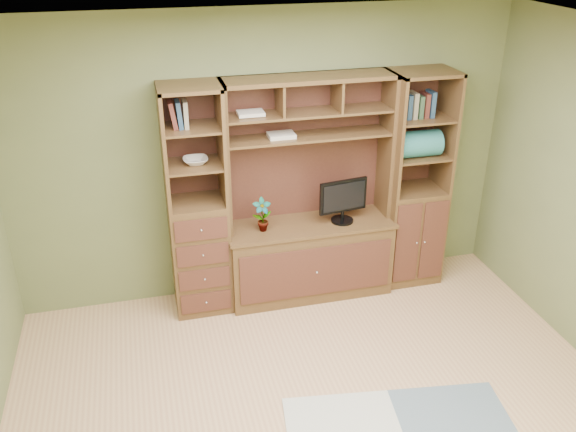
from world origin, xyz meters
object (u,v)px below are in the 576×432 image
object	(u,v)px
center_hutch	(310,194)
left_tower	(197,204)
monitor	(343,193)
right_tower	(415,181)

from	to	relation	value
center_hutch	left_tower	distance (m)	1.00
left_tower	monitor	bearing A→B (deg)	-3.31
right_tower	monitor	world-z (taller)	right_tower
center_hutch	monitor	size ratio (longest dim) A/B	3.66
monitor	left_tower	bearing A→B (deg)	168.29
right_tower	monitor	bearing A→B (deg)	-174.10
center_hutch	right_tower	world-z (taller)	same
center_hutch	monitor	bearing A→B (deg)	-6.68
left_tower	monitor	xyz separation A→B (m)	(1.30, -0.07, -0.02)
right_tower	left_tower	bearing A→B (deg)	180.00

